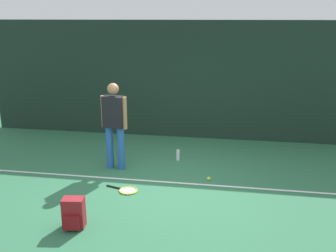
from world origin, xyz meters
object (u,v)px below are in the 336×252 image
at_px(backpack, 74,214).
at_px(tennis_ball_near_player, 209,179).
at_px(tennis_racket, 127,190).
at_px(water_bottle, 178,155).
at_px(tennis_player, 114,121).

distance_m(backpack, tennis_ball_near_player, 2.66).
bearing_deg(tennis_racket, water_bottle, 85.41).
height_order(tennis_racket, backpack, backpack).
height_order(tennis_player, tennis_racket, tennis_player).
height_order(tennis_ball_near_player, water_bottle, water_bottle).
height_order(tennis_racket, tennis_ball_near_player, tennis_ball_near_player).
bearing_deg(backpack, water_bottle, 61.91).
height_order(backpack, tennis_ball_near_player, backpack).
xyz_separation_m(tennis_player, tennis_ball_near_player, (1.85, -0.28, -0.93)).
xyz_separation_m(backpack, tennis_ball_near_player, (1.78, 1.96, -0.18)).
bearing_deg(backpack, tennis_player, 84.12).
distance_m(tennis_player, water_bottle, 1.57).
bearing_deg(backpack, tennis_racket, 64.25).
xyz_separation_m(tennis_racket, backpack, (-0.42, -1.28, 0.20)).
bearing_deg(water_bottle, tennis_racket, -112.15).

